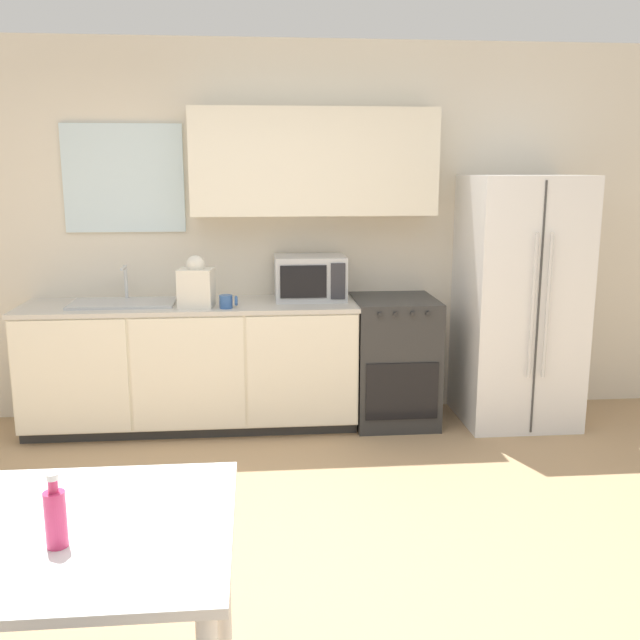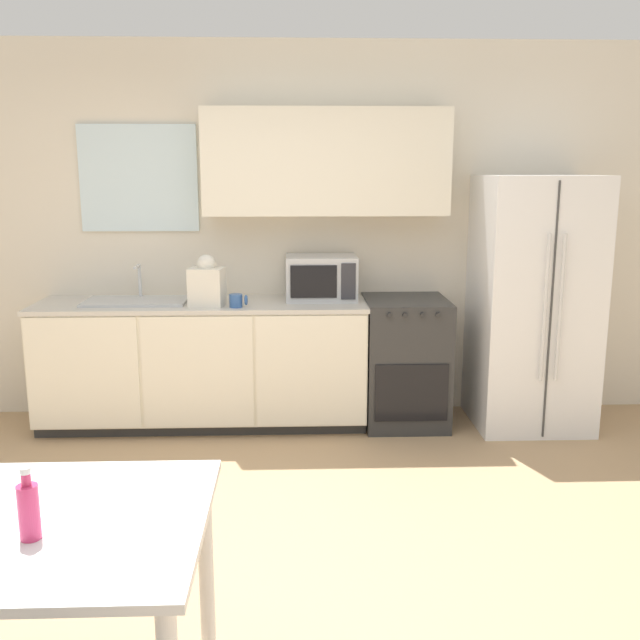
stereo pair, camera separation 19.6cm
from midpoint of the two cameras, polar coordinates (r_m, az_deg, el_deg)
The scene contains 11 objects.
ground_plane at distance 3.49m, azimuth -4.61°, elevation -19.19°, with size 12.00×12.00×0.00m, color tan.
wall_back at distance 5.24m, azimuth -3.04°, elevation 7.94°, with size 12.00×0.38×2.70m.
kitchen_counter at distance 5.13m, azimuth -8.22°, elevation -3.45°, with size 2.31×0.64×0.90m.
oven_range at distance 5.17m, azimuth 7.89°, elevation -3.31°, with size 0.58×0.65×0.91m.
refrigerator at distance 5.26m, azimuth 17.66°, elevation 1.30°, with size 0.78×0.77×1.77m.
kitchen_sink at distance 5.10m, azimuth -13.43°, elevation 1.55°, with size 0.70×0.39×0.25m.
microwave at distance 5.07m, azimuth 1.21°, elevation 3.41°, with size 0.50×0.39×0.31m.
coffee_mug at distance 4.80m, azimuth -5.50°, elevation 1.54°, with size 0.12×0.09×0.09m.
grocery_bag_0 at distance 4.87m, azimuth -7.90°, elevation 2.90°, with size 0.25×0.22×0.35m.
dining_table at distance 2.43m, azimuth -20.23°, elevation -17.04°, with size 1.11×0.89×0.75m.
drink_bottle at distance 2.24m, azimuth -19.91°, elevation -14.11°, with size 0.06×0.06×0.22m.
Camera 2 is at (0.25, -2.99, 1.80)m, focal length 40.00 mm.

